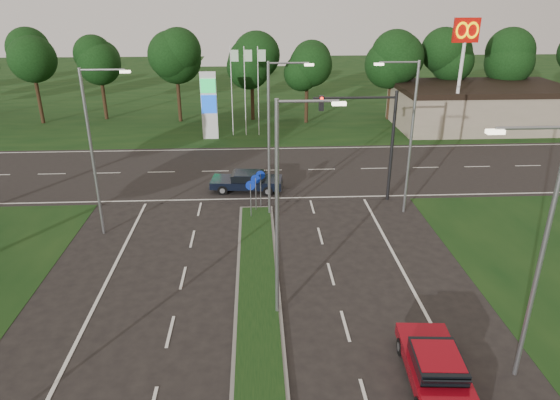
{
  "coord_description": "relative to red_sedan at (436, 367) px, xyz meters",
  "views": [
    {
      "loc": [
        0.01,
        -11.38,
        12.48
      ],
      "look_at": [
        1.28,
        13.01,
        2.2
      ],
      "focal_mm": 32.0,
      "sensor_mm": 36.0,
      "label": 1
    }
  ],
  "objects": [
    {
      "name": "median_signs",
      "position": [
        -6.0,
        14.69,
        1.04
      ],
      "size": [
        1.16,
        1.76,
        2.38
      ],
      "color": "gray",
      "rests_on": "ground"
    },
    {
      "name": "median_kerb",
      "position": [
        -6.0,
        2.29,
        -0.61
      ],
      "size": [
        2.0,
        26.0,
        0.12
      ],
      "primitive_type": "cube",
      "color": "slate",
      "rests_on": "ground"
    },
    {
      "name": "streetlight_right_far",
      "position": [
        2.8,
        14.29,
        4.41
      ],
      "size": [
        2.53,
        0.22,
        9.0
      ],
      "rotation": [
        0.0,
        0.0,
        3.14
      ],
      "color": "gray",
      "rests_on": "ground"
    },
    {
      "name": "streetlight_left_far",
      "position": [
        -14.3,
        12.29,
        4.41
      ],
      "size": [
        2.53,
        0.22,
        9.0
      ],
      "color": "gray",
      "rests_on": "ground"
    },
    {
      "name": "treeline_far",
      "position": [
        -5.9,
        38.22,
        6.16
      ],
      "size": [
        6.0,
        6.0,
        9.9
      ],
      "color": "black",
      "rests_on": "ground"
    },
    {
      "name": "red_sedan",
      "position": [
        0.0,
        0.0,
        0.0
      ],
      "size": [
        2.18,
        4.65,
        1.25
      ],
      "rotation": [
        0.0,
        0.0,
        -0.07
      ],
      "color": "maroon",
      "rests_on": "ground"
    },
    {
      "name": "mcdonalds_sign",
      "position": [
        12.0,
        30.26,
        7.32
      ],
      "size": [
        2.2,
        0.47,
        10.4
      ],
      "color": "silver",
      "rests_on": "ground"
    },
    {
      "name": "commercial_building",
      "position": [
        16.0,
        34.29,
        1.33
      ],
      "size": [
        16.0,
        9.0,
        4.0
      ],
      "primitive_type": "cube",
      "color": "gray",
      "rests_on": "ground"
    },
    {
      "name": "streetlight_right_near",
      "position": [
        2.8,
        0.29,
        4.41
      ],
      "size": [
        2.53,
        0.22,
        9.0
      ],
      "rotation": [
        0.0,
        0.0,
        3.14
      ],
      "color": "gray",
      "rests_on": "ground"
    },
    {
      "name": "traffic_signal",
      "position": [
        1.19,
        16.28,
        3.98
      ],
      "size": [
        5.1,
        0.42,
        7.0
      ],
      "color": "black",
      "rests_on": "ground"
    },
    {
      "name": "gas_pylon",
      "position": [
        -9.79,
        31.33,
        2.53
      ],
      "size": [
        5.8,
        1.26,
        8.0
      ],
      "color": "silver",
      "rests_on": "ground"
    },
    {
      "name": "navy_sedan",
      "position": [
        -6.58,
        18.28,
        0.02
      ],
      "size": [
        4.86,
        2.4,
        1.29
      ],
      "rotation": [
        0.0,
        0.0,
        1.46
      ],
      "color": "black",
      "rests_on": "ground"
    },
    {
      "name": "streetlight_median_far",
      "position": [
        -5.0,
        14.29,
        4.41
      ],
      "size": [
        2.53,
        0.22,
        9.0
      ],
      "color": "gray",
      "rests_on": "ground"
    },
    {
      "name": "streetlight_median_near",
      "position": [
        -5.0,
        4.29,
        4.41
      ],
      "size": [
        2.53,
        0.22,
        9.0
      ],
      "color": "gray",
      "rests_on": "ground"
    },
    {
      "name": "verge_far",
      "position": [
        -6.0,
        53.29,
        -0.67
      ],
      "size": [
        160.0,
        50.0,
        0.02
      ],
      "primitive_type": "cube",
      "color": "black",
      "rests_on": "ground"
    },
    {
      "name": "cross_road",
      "position": [
        -6.0,
        22.29,
        -0.67
      ],
      "size": [
        160.0,
        12.0,
        0.02
      ],
      "primitive_type": "cube",
      "color": "black",
      "rests_on": "ground"
    }
  ]
}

